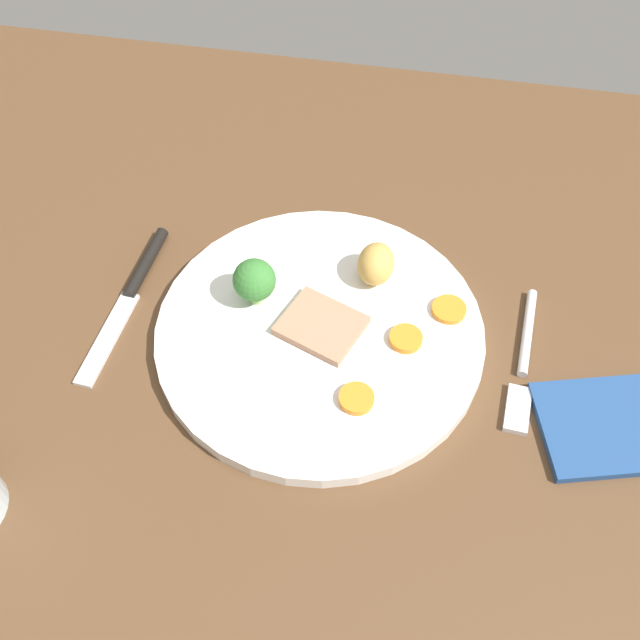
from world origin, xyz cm
name	(u,v)px	position (x,y,z in cm)	size (l,w,h in cm)	color
dining_table	(355,354)	(0.00, 0.00, 1.80)	(120.00, 84.00, 3.60)	brown
dinner_plate	(320,331)	(3.32, -0.14, 4.30)	(29.45, 29.45, 1.40)	white
meat_slice_main	(322,324)	(3.19, -0.18, 5.40)	(6.87, 5.78, 0.80)	tan
roast_potato_left	(376,264)	(-0.68, -6.79, 6.87)	(4.25, 3.41, 3.75)	tan
carrot_coin_front	(356,399)	(-1.05, 6.84, 5.34)	(2.98, 2.98, 0.68)	orange
carrot_coin_back	(406,335)	(-4.37, -0.39, 5.32)	(2.95, 2.95, 0.65)	orange
carrot_coin_side	(449,309)	(-7.84, -3.98, 5.28)	(3.13, 3.13, 0.55)	orange
broccoli_floret	(254,281)	(9.64, -2.13, 7.70)	(3.91, 3.91, 4.74)	#8CB766
fork	(523,363)	(-14.86, -0.29, 3.99)	(2.64, 15.32, 0.90)	silver
knife	(133,289)	(21.69, -1.93, 4.05)	(2.90, 18.56, 1.20)	black
folded_napkin	(606,426)	(-21.75, 4.86, 4.00)	(11.00, 9.00, 0.80)	navy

